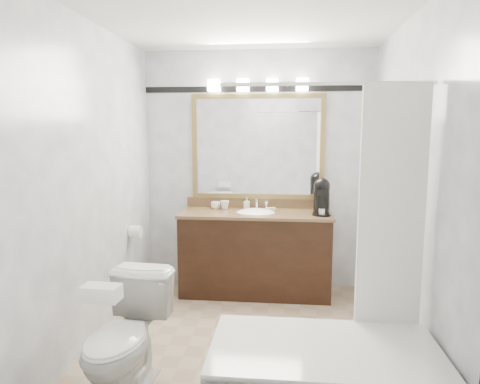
# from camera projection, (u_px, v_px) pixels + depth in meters

# --- Properties ---
(room) EXTENTS (2.42, 2.62, 2.52)m
(room) POSITION_uv_depth(u_px,v_px,m) (247.00, 186.00, 3.28)
(room) COLOR tan
(room) RESTS_ON ground
(vanity) EXTENTS (1.53, 0.58, 0.97)m
(vanity) POSITION_uv_depth(u_px,v_px,m) (255.00, 251.00, 4.40)
(vanity) COLOR black
(vanity) RESTS_ON ground
(mirror) EXTENTS (1.40, 0.04, 1.10)m
(mirror) POSITION_uv_depth(u_px,v_px,m) (258.00, 147.00, 4.51)
(mirror) COLOR olive
(mirror) RESTS_ON room
(vanity_light_bar) EXTENTS (1.02, 0.14, 0.12)m
(vanity_light_bar) POSITION_uv_depth(u_px,v_px,m) (258.00, 85.00, 4.37)
(vanity_light_bar) COLOR silver
(vanity_light_bar) RESTS_ON room
(accent_stripe) EXTENTS (2.40, 0.01, 0.06)m
(accent_stripe) POSITION_uv_depth(u_px,v_px,m) (258.00, 89.00, 4.43)
(accent_stripe) COLOR black
(accent_stripe) RESTS_ON room
(bathtub) EXTENTS (1.30, 0.75, 1.96)m
(bathtub) POSITION_uv_depth(u_px,v_px,m) (328.00, 372.00, 2.47)
(bathtub) COLOR white
(bathtub) RESTS_ON ground
(tp_roll) EXTENTS (0.11, 0.12, 0.12)m
(tp_roll) POSITION_uv_depth(u_px,v_px,m) (135.00, 232.00, 4.13)
(tp_roll) COLOR white
(tp_roll) RESTS_ON room
(toilet) EXTENTS (0.48, 0.77, 0.75)m
(toilet) POSITION_uv_depth(u_px,v_px,m) (125.00, 339.00, 2.67)
(toilet) COLOR white
(toilet) RESTS_ON ground
(tissue_box) EXTENTS (0.21, 0.12, 0.08)m
(tissue_box) POSITION_uv_depth(u_px,v_px,m) (101.00, 293.00, 2.31)
(tissue_box) COLOR white
(tissue_box) RESTS_ON toilet
(coffee_maker) EXTENTS (0.19, 0.24, 0.36)m
(coffee_maker) POSITION_uv_depth(u_px,v_px,m) (322.00, 196.00, 4.20)
(coffee_maker) COLOR black
(coffee_maker) RESTS_ON vanity
(cup_left) EXTENTS (0.12, 0.12, 0.08)m
(cup_left) POSITION_uv_depth(u_px,v_px,m) (216.00, 205.00, 4.52)
(cup_left) COLOR white
(cup_left) RESTS_ON vanity
(cup_right) EXTENTS (0.10, 0.10, 0.09)m
(cup_right) POSITION_uv_depth(u_px,v_px,m) (225.00, 205.00, 4.51)
(cup_right) COLOR white
(cup_right) RESTS_ON vanity
(soap_bottle_a) EXTENTS (0.06, 0.06, 0.12)m
(soap_bottle_a) POSITION_uv_depth(u_px,v_px,m) (247.00, 203.00, 4.53)
(soap_bottle_a) COLOR white
(soap_bottle_a) RESTS_ON vanity
(soap_bar) EXTENTS (0.10, 0.09, 0.03)m
(soap_bar) POSITION_uv_depth(u_px,v_px,m) (271.00, 209.00, 4.44)
(soap_bar) COLOR beige
(soap_bar) RESTS_ON vanity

